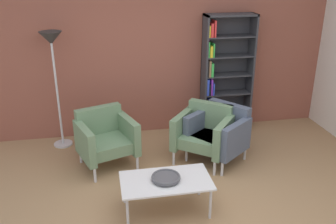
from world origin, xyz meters
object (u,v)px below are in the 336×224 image
at_px(coffee_table_low, 166,182).
at_px(armchair_spare_guest, 219,132).
at_px(floor_lamp_torchiere, 52,52).
at_px(armchair_near_window, 204,132).
at_px(armchair_by_bookshelf, 105,137).
at_px(bookshelf_tall, 223,76).
at_px(decorative_bowl, 166,177).

bearing_deg(coffee_table_low, armchair_spare_guest, 47.56).
xyz_separation_m(coffee_table_low, floor_lamp_torchiere, (-1.27, 1.90, 1.08)).
xyz_separation_m(armchair_spare_guest, floor_lamp_torchiere, (-2.22, 0.86, 1.03)).
relative_size(armchair_near_window, armchair_spare_guest, 1.00).
xyz_separation_m(coffee_table_low, armchair_near_window, (0.74, 1.08, 0.05)).
xyz_separation_m(coffee_table_low, armchair_by_bookshelf, (-0.62, 1.17, 0.05)).
height_order(bookshelf_tall, armchair_near_window, bookshelf_tall).
distance_m(bookshelf_tall, armchair_near_window, 1.21).
xyz_separation_m(coffee_table_low, decorative_bowl, (0.00, 0.00, 0.07)).
xyz_separation_m(armchair_by_bookshelf, armchair_spare_guest, (1.58, -0.13, 0.00)).
relative_size(armchair_by_bookshelf, armchair_spare_guest, 0.93).
xyz_separation_m(decorative_bowl, floor_lamp_torchiere, (-1.27, 1.90, 1.01)).
bearing_deg(decorative_bowl, bookshelf_tall, 57.40).
height_order(armchair_by_bookshelf, floor_lamp_torchiere, floor_lamp_torchiere).
height_order(decorative_bowl, armchair_near_window, armchair_near_window).
bearing_deg(armchair_by_bookshelf, coffee_table_low, -81.51).
height_order(coffee_table_low, armchair_by_bookshelf, armchair_by_bookshelf).
distance_m(coffee_table_low, armchair_near_window, 1.31).
bearing_deg(coffee_table_low, floor_lamp_torchiere, 123.79).
bearing_deg(armchair_spare_guest, bookshelf_tall, 122.51).
bearing_deg(armchair_spare_guest, armchair_by_bookshelf, -132.99).
height_order(bookshelf_tall, coffee_table_low, bookshelf_tall).
bearing_deg(armchair_by_bookshelf, bookshelf_tall, 4.50).
height_order(armchair_near_window, armchair_by_bookshelf, same).
bearing_deg(bookshelf_tall, armchair_spare_guest, -109.29).
relative_size(coffee_table_low, armchair_near_window, 1.05).
distance_m(coffee_table_low, armchair_by_bookshelf, 1.33).
distance_m(bookshelf_tall, coffee_table_low, 2.47).
bearing_deg(bookshelf_tall, armchair_near_window, -120.37).
xyz_separation_m(armchair_near_window, floor_lamp_torchiere, (-2.01, 0.82, 1.03)).
bearing_deg(floor_lamp_torchiere, armchair_near_window, -22.11).
distance_m(coffee_table_low, floor_lamp_torchiere, 2.53).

